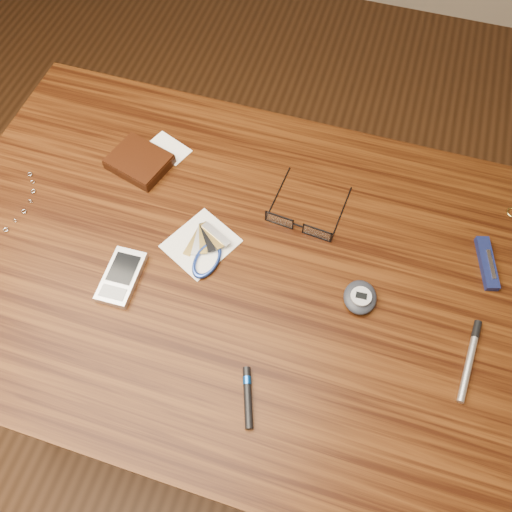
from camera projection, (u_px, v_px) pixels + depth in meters
The scene contains 10 objects.
ground at pixel (236, 377), 1.50m from camera, with size 3.80×3.80×0.00m, color #472814.
desk at pixel (223, 285), 0.93m from camera, with size 1.00×0.70×0.75m.
wallet_and_card at pixel (140, 161), 0.93m from camera, with size 0.14×0.15×0.02m.
eyeglasses at pixel (299, 224), 0.86m from camera, with size 0.13×0.14×0.03m.
pda_phone at pixel (121, 277), 0.82m from camera, with size 0.06×0.10×0.02m.
pedometer at pixel (360, 297), 0.80m from camera, with size 0.06×0.06×0.03m.
notepad_keys at pixel (205, 250), 0.85m from camera, with size 0.14×0.14×0.01m.
pocket_knife at pixel (487, 263), 0.83m from camera, with size 0.05×0.10×0.01m.
silver_pen at pixel (471, 354), 0.76m from camera, with size 0.02×0.14×0.01m.
black_blue_pen at pixel (248, 395), 0.73m from camera, with size 0.04×0.09×0.01m.
Camera 1 is at (0.18, -0.37, 1.49)m, focal length 35.00 mm.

